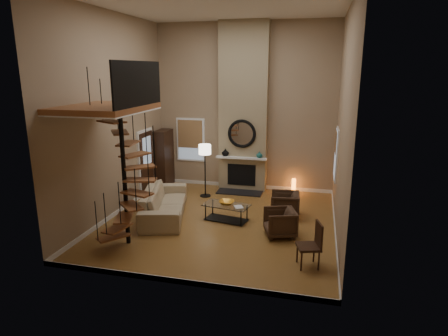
% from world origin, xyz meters
% --- Properties ---
extents(ground, '(6.00, 6.50, 0.01)m').
position_xyz_m(ground, '(0.00, 0.00, -0.01)').
color(ground, '#A97636').
rests_on(ground, ground).
extents(back_wall, '(6.00, 0.02, 5.50)m').
position_xyz_m(back_wall, '(0.00, 3.25, 2.75)').
color(back_wall, '#9E8466').
rests_on(back_wall, ground).
extents(front_wall, '(6.00, 0.02, 5.50)m').
position_xyz_m(front_wall, '(0.00, -3.25, 2.75)').
color(front_wall, '#9E8466').
rests_on(front_wall, ground).
extents(left_wall, '(0.02, 6.50, 5.50)m').
position_xyz_m(left_wall, '(-3.00, 0.00, 2.75)').
color(left_wall, '#9E8466').
rests_on(left_wall, ground).
extents(right_wall, '(0.02, 6.50, 5.50)m').
position_xyz_m(right_wall, '(3.00, 0.00, 2.75)').
color(right_wall, '#9E8466').
rests_on(right_wall, ground).
extents(ceiling, '(6.00, 6.50, 0.01)m').
position_xyz_m(ceiling, '(0.00, 0.00, 5.50)').
color(ceiling, silver).
rests_on(ceiling, back_wall).
extents(baseboard_back, '(6.00, 0.02, 0.12)m').
position_xyz_m(baseboard_back, '(0.00, 3.24, 0.06)').
color(baseboard_back, white).
rests_on(baseboard_back, ground).
extents(baseboard_front, '(6.00, 0.02, 0.12)m').
position_xyz_m(baseboard_front, '(0.00, -3.24, 0.06)').
color(baseboard_front, white).
rests_on(baseboard_front, ground).
extents(baseboard_left, '(0.02, 6.50, 0.12)m').
position_xyz_m(baseboard_left, '(-2.99, 0.00, 0.06)').
color(baseboard_left, white).
rests_on(baseboard_left, ground).
extents(baseboard_right, '(0.02, 6.50, 0.12)m').
position_xyz_m(baseboard_right, '(2.99, 0.00, 0.06)').
color(baseboard_right, white).
rests_on(baseboard_right, ground).
extents(chimney_breast, '(1.60, 0.38, 5.50)m').
position_xyz_m(chimney_breast, '(0.00, 3.06, 2.75)').
color(chimney_breast, '#907E5D').
rests_on(chimney_breast, ground).
extents(hearth, '(1.50, 0.60, 0.04)m').
position_xyz_m(hearth, '(0.00, 2.57, 0.02)').
color(hearth, black).
rests_on(hearth, ground).
extents(firebox, '(0.95, 0.02, 0.72)m').
position_xyz_m(firebox, '(0.00, 2.86, 0.55)').
color(firebox, black).
rests_on(firebox, chimney_breast).
extents(mantel, '(1.70, 0.18, 0.06)m').
position_xyz_m(mantel, '(0.00, 2.78, 1.15)').
color(mantel, white).
rests_on(mantel, chimney_breast).
extents(mirror_frame, '(0.94, 0.10, 0.94)m').
position_xyz_m(mirror_frame, '(0.00, 2.84, 1.95)').
color(mirror_frame, black).
rests_on(mirror_frame, chimney_breast).
extents(mirror_disc, '(0.80, 0.01, 0.80)m').
position_xyz_m(mirror_disc, '(0.00, 2.85, 1.95)').
color(mirror_disc, white).
rests_on(mirror_disc, chimney_breast).
extents(vase_left, '(0.24, 0.24, 0.25)m').
position_xyz_m(vase_left, '(-0.55, 2.82, 1.30)').
color(vase_left, black).
rests_on(vase_left, mantel).
extents(vase_right, '(0.20, 0.20, 0.21)m').
position_xyz_m(vase_right, '(0.60, 2.82, 1.28)').
color(vase_right, '#1A5B58').
rests_on(vase_right, mantel).
extents(window_back, '(1.02, 0.06, 1.52)m').
position_xyz_m(window_back, '(-1.90, 3.22, 1.62)').
color(window_back, white).
rests_on(window_back, back_wall).
extents(window_right, '(0.06, 1.02, 1.52)m').
position_xyz_m(window_right, '(2.97, 2.00, 1.63)').
color(window_right, white).
rests_on(window_right, right_wall).
extents(entry_door, '(0.10, 1.05, 2.16)m').
position_xyz_m(entry_door, '(-2.95, 1.80, 1.05)').
color(entry_door, white).
rests_on(entry_door, ground).
extents(loft, '(1.70, 2.20, 1.09)m').
position_xyz_m(loft, '(-2.04, -1.80, 3.24)').
color(loft, '#975931').
rests_on(loft, left_wall).
extents(spiral_stair, '(1.47, 1.47, 4.06)m').
position_xyz_m(spiral_stair, '(-1.78, -1.79, 1.78)').
color(spiral_stair, black).
rests_on(spiral_stair, ground).
extents(hutch, '(0.43, 0.91, 2.04)m').
position_xyz_m(hutch, '(-2.76, 2.83, 0.95)').
color(hutch, '#321B10').
rests_on(hutch, ground).
extents(sofa, '(1.75, 2.90, 0.79)m').
position_xyz_m(sofa, '(-1.65, 0.06, 0.40)').
color(sofa, tan).
rests_on(sofa, ground).
extents(armchair_near, '(0.84, 0.82, 0.71)m').
position_xyz_m(armchair_near, '(1.72, 0.77, 0.35)').
color(armchair_near, '#3F2A1D').
rests_on(armchair_near, ground).
extents(armchair_far, '(0.92, 0.91, 0.67)m').
position_xyz_m(armchair_far, '(1.71, -0.53, 0.35)').
color(armchair_far, '#3F2A1D').
rests_on(armchair_far, ground).
extents(coffee_table, '(1.33, 0.84, 0.46)m').
position_xyz_m(coffee_table, '(0.13, 0.13, 0.28)').
color(coffee_table, silver).
rests_on(coffee_table, ground).
extents(bowl, '(0.41, 0.41, 0.10)m').
position_xyz_m(bowl, '(0.13, 0.18, 0.50)').
color(bowl, gold).
rests_on(bowl, coffee_table).
extents(book, '(0.32, 0.35, 0.03)m').
position_xyz_m(book, '(0.48, -0.02, 0.46)').
color(book, gray).
rests_on(book, coffee_table).
extents(floor_lamp, '(0.39, 0.39, 1.71)m').
position_xyz_m(floor_lamp, '(-1.01, 1.98, 1.41)').
color(floor_lamp, black).
rests_on(floor_lamp, ground).
extents(accent_lamp, '(0.13, 0.13, 0.48)m').
position_xyz_m(accent_lamp, '(1.74, 2.99, 0.25)').
color(accent_lamp, orange).
rests_on(accent_lamp, ground).
extents(side_chair, '(0.57, 0.57, 0.98)m').
position_xyz_m(side_chair, '(2.46, -1.91, 0.53)').
color(side_chair, '#321B10').
rests_on(side_chair, ground).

